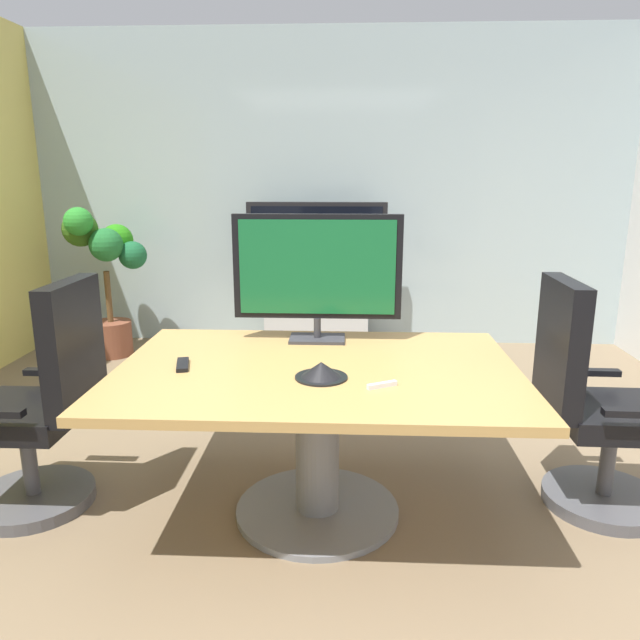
# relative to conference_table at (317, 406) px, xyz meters

# --- Properties ---
(ground_plane) EXTENTS (7.44, 7.44, 0.00)m
(ground_plane) POSITION_rel_conference_table_xyz_m (-0.04, -0.23, -0.53)
(ground_plane) COLOR #7A664C
(wall_back_glass_partition) EXTENTS (5.40, 0.10, 2.77)m
(wall_back_glass_partition) POSITION_rel_conference_table_xyz_m (-0.04, 2.99, 0.85)
(wall_back_glass_partition) COLOR #9EB2B7
(wall_back_glass_partition) RESTS_ON ground
(conference_table) EXTENTS (1.76, 1.21, 0.72)m
(conference_table) POSITION_rel_conference_table_xyz_m (0.00, 0.00, 0.00)
(conference_table) COLOR #B2894C
(conference_table) RESTS_ON ground
(office_chair_left) EXTENTS (0.60, 0.57, 1.09)m
(office_chair_left) POSITION_rel_conference_table_xyz_m (-1.27, 0.01, -0.08)
(office_chair_left) COLOR #4C4C51
(office_chair_left) RESTS_ON ground
(office_chair_right) EXTENTS (0.60, 0.58, 1.09)m
(office_chair_right) POSITION_rel_conference_table_xyz_m (1.27, 0.14, -0.08)
(office_chair_right) COLOR #4C4C51
(office_chair_right) RESTS_ON ground
(tv_monitor) EXTENTS (0.84, 0.18, 0.64)m
(tv_monitor) POSITION_rel_conference_table_xyz_m (-0.02, 0.43, 0.55)
(tv_monitor) COLOR #333338
(tv_monitor) RESTS_ON conference_table
(wall_display_unit) EXTENTS (1.20, 0.36, 1.31)m
(wall_display_unit) POSITION_rel_conference_table_xyz_m (-0.14, 2.64, -0.09)
(wall_display_unit) COLOR #B7BABC
(wall_display_unit) RESTS_ON ground
(potted_plant) EXTENTS (0.67, 0.61, 1.29)m
(potted_plant) POSITION_rel_conference_table_xyz_m (-1.92, 2.39, 0.26)
(potted_plant) COLOR brown
(potted_plant) RESTS_ON ground
(conference_phone) EXTENTS (0.22, 0.22, 0.07)m
(conference_phone) POSITION_rel_conference_table_xyz_m (0.02, -0.15, 0.22)
(conference_phone) COLOR black
(conference_phone) RESTS_ON conference_table
(remote_control) EXTENTS (0.09, 0.18, 0.02)m
(remote_control) POSITION_rel_conference_table_xyz_m (-0.59, -0.03, 0.20)
(remote_control) COLOR black
(remote_control) RESTS_ON conference_table
(whiteboard_marker) EXTENTS (0.12, 0.08, 0.02)m
(whiteboard_marker) POSITION_rel_conference_table_xyz_m (0.27, -0.25, 0.20)
(whiteboard_marker) COLOR silver
(whiteboard_marker) RESTS_ON conference_table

